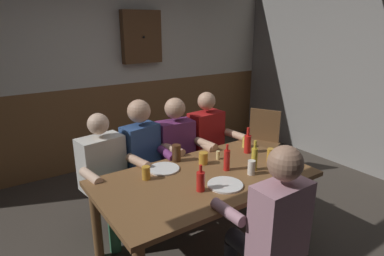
{
  "coord_description": "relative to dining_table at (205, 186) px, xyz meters",
  "views": [
    {
      "loc": [
        -1.47,
        -2.04,
        1.93
      ],
      "look_at": [
        0.0,
        0.13,
        1.1
      ],
      "focal_mm": 30.49,
      "sensor_mm": 36.0,
      "label": 1
    }
  ],
  "objects": [
    {
      "name": "dining_table",
      "position": [
        0.0,
        0.0,
        0.0
      ],
      "size": [
        1.78,
        1.0,
        0.73
      ],
      "color": "brown",
      "rests_on": "ground_plane"
    },
    {
      "name": "pint_glass_4",
      "position": [
        -0.03,
        0.4,
        0.17
      ],
      "size": [
        0.08,
        0.08,
        0.16
      ],
      "primitive_type": "cylinder",
      "color": "#4C2D19",
      "rests_on": "dining_table"
    },
    {
      "name": "table_candle",
      "position": [
        0.31,
        0.22,
        0.13
      ],
      "size": [
        0.04,
        0.04,
        0.08
      ],
      "primitive_type": "cylinder",
      "color": "#F9E08C",
      "rests_on": "dining_table"
    },
    {
      "name": "bottle_1",
      "position": [
        0.65,
        0.19,
        0.19
      ],
      "size": [
        0.07,
        0.07,
        0.26
      ],
      "color": "red",
      "rests_on": "dining_table"
    },
    {
      "name": "person_4",
      "position": [
        -0.0,
        -0.73,
        0.05
      ],
      "size": [
        0.53,
        0.5,
        1.25
      ],
      "rotation": [
        0.0,
        0.0,
        0.01
      ],
      "color": "#B78493",
      "rests_on": "ground_plane"
    },
    {
      "name": "pint_glass_1",
      "position": [
        -0.43,
        0.23,
        0.15
      ],
      "size": [
        0.07,
        0.07,
        0.11
      ],
      "primitive_type": "cylinder",
      "color": "gold",
      "rests_on": "dining_table"
    },
    {
      "name": "person_0",
      "position": [
        -0.59,
        0.73,
        0.02
      ],
      "size": [
        0.58,
        0.58,
        1.18
      ],
      "rotation": [
        0.0,
        0.0,
        3.29
      ],
      "color": "silver",
      "rests_on": "ground_plane"
    },
    {
      "name": "pint_glass_0",
      "position": [
        0.67,
        -0.09,
        0.16
      ],
      "size": [
        0.06,
        0.06,
        0.13
      ],
      "primitive_type": "cylinder",
      "color": "gold",
      "rests_on": "dining_table"
    },
    {
      "name": "pint_glass_3",
      "position": [
        0.75,
        0.31,
        0.14
      ],
      "size": [
        0.07,
        0.07,
        0.1
      ],
      "primitive_type": "cylinder",
      "color": "#E5C64C",
      "rests_on": "dining_table"
    },
    {
      "name": "bottle_2",
      "position": [
        -0.18,
        -0.18,
        0.17
      ],
      "size": [
        0.06,
        0.06,
        0.21
      ],
      "color": "red",
      "rests_on": "dining_table"
    },
    {
      "name": "plate_0",
      "position": [
        -0.22,
        0.31,
        0.1
      ],
      "size": [
        0.27,
        0.27,
        0.01
      ],
      "primitive_type": "cylinder",
      "color": "white",
      "rests_on": "dining_table"
    },
    {
      "name": "bottle_0",
      "position": [
        0.22,
        -0.01,
        0.19
      ],
      "size": [
        0.05,
        0.05,
        0.24
      ],
      "color": "red",
      "rests_on": "dining_table"
    },
    {
      "name": "chair_empty_near_right",
      "position": [
        1.5,
        0.81,
        -0.16
      ],
      "size": [
        0.6,
        0.6,
        0.88
      ],
      "rotation": [
        0.0,
        0.0,
        -4.22
      ],
      "color": "brown",
      "rests_on": "ground_plane"
    },
    {
      "name": "wall_dart_cabinet",
      "position": [
        0.55,
        2.24,
        1.13
      ],
      "size": [
        0.56,
        0.15,
        0.7
      ],
      "color": "brown"
    },
    {
      "name": "pint_glass_2",
      "position": [
        0.14,
        0.21,
        0.15
      ],
      "size": [
        0.08,
        0.08,
        0.11
      ],
      "primitive_type": "cylinder",
      "color": "gold",
      "rests_on": "dining_table"
    },
    {
      "name": "back_wall_wainscot",
      "position": [
        0.0,
        2.37,
        -0.07
      ],
      "size": [
        5.48,
        0.12,
        1.14
      ],
      "primitive_type": "cube",
      "color": "brown",
      "rests_on": "ground_plane"
    },
    {
      "name": "back_wall_upper",
      "position": [
        0.0,
        2.37,
        1.28
      ],
      "size": [
        5.48,
        0.12,
        1.56
      ],
      "primitive_type": "cube",
      "color": "beige"
    },
    {
      "name": "bottle_3",
      "position": [
        0.42,
        -0.14,
        0.2
      ],
      "size": [
        0.05,
        0.05,
        0.27
      ],
      "color": "gold",
      "rests_on": "dining_table"
    },
    {
      "name": "pint_glass_5",
      "position": [
        0.34,
        -0.19,
        0.15
      ],
      "size": [
        0.06,
        0.06,
        0.12
      ],
      "primitive_type": "cylinder",
      "color": "white",
      "rests_on": "dining_table"
    },
    {
      "name": "ground_plane",
      "position": [
        0.0,
        0.07,
        -0.64
      ],
      "size": [
        6.58,
        6.58,
        0.0
      ],
      "primitive_type": "plane",
      "color": "#423A33"
    },
    {
      "name": "plate_1",
      "position": [
        0.03,
        -0.22,
        0.1
      ],
      "size": [
        0.28,
        0.28,
        0.01
      ],
      "primitive_type": "cylinder",
      "color": "white",
      "rests_on": "dining_table"
    },
    {
      "name": "person_3",
      "position": [
        0.61,
        0.73,
        0.04
      ],
      "size": [
        0.55,
        0.53,
        1.24
      ],
      "rotation": [
        0.0,
        0.0,
        3.23
      ],
      "color": "#AD1919",
      "rests_on": "ground_plane"
    },
    {
      "name": "person_2",
      "position": [
        0.2,
        0.73,
        0.04
      ],
      "size": [
        0.54,
        0.52,
        1.22
      ],
      "rotation": [
        0.0,
        0.0,
        3.06
      ],
      "color": "#6B2D66",
      "rests_on": "ground_plane"
    },
    {
      "name": "side_wall_concrete",
      "position": [
        2.8,
        0.07,
        0.71
      ],
      "size": [
        0.12,
        4.48,
        2.7
      ],
      "primitive_type": "cube",
      "color": "gray",
      "rests_on": "ground_plane"
    },
    {
      "name": "person_1",
      "position": [
        -0.19,
        0.72,
        0.05
      ],
      "size": [
        0.54,
        0.55,
        1.25
      ],
      "rotation": [
        0.0,
        0.0,
        3.33
      ],
      "color": "#2D4C84",
      "rests_on": "ground_plane"
    }
  ]
}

